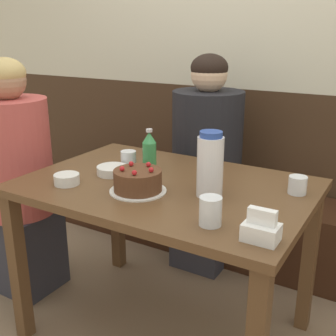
{
  "coord_description": "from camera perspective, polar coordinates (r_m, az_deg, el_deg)",
  "views": [
    {
      "loc": [
        0.86,
        -1.43,
        1.36
      ],
      "look_at": [
        -0.02,
        0.05,
        0.8
      ],
      "focal_mm": 45.0,
      "sensor_mm": 36.0,
      "label": 1
    }
  ],
  "objects": [
    {
      "name": "person_teal_shirt",
      "position": [
        2.43,
        5.24,
        0.58
      ],
      "size": [
        0.4,
        0.4,
        1.24
      ],
      "rotation": [
        0.0,
        0.0,
        -1.57
      ],
      "color": "#33333D",
      "rests_on": "ground_plane"
    },
    {
      "name": "glass_water_tall",
      "position": [
        1.39,
        5.77,
        -5.83
      ],
      "size": [
        0.08,
        0.08,
        0.1
      ],
      "color": "silver",
      "rests_on": "dining_table"
    },
    {
      "name": "back_wall",
      "position": [
        2.63,
        12.0,
        15.37
      ],
      "size": [
        4.8,
        0.04,
        2.5
      ],
      "color": "#3D2819",
      "rests_on": "ground_plane"
    },
    {
      "name": "water_pitcher",
      "position": [
        1.61,
        5.72,
        0.42
      ],
      "size": [
        0.1,
        0.1,
        0.26
      ],
      "color": "white",
      "rests_on": "dining_table"
    },
    {
      "name": "napkin_holder",
      "position": [
        1.32,
        12.52,
        -8.09
      ],
      "size": [
        0.11,
        0.08,
        0.11
      ],
      "color": "white",
      "rests_on": "dining_table"
    },
    {
      "name": "bench_seat",
      "position": [
        2.67,
        8.98,
        -7.46
      ],
      "size": [
        2.7,
        0.38,
        0.43
      ],
      "color": "#381E11",
      "rests_on": "ground_plane"
    },
    {
      "name": "ground_plane",
      "position": [
        2.15,
        -0.28,
        -21.06
      ],
      "size": [
        12.0,
        12.0,
        0.0
      ],
      "primitive_type": "plane",
      "color": "#846B51"
    },
    {
      "name": "dining_table",
      "position": [
        1.82,
        -0.31,
        -5.11
      ],
      "size": [
        1.2,
        0.82,
        0.75
      ],
      "color": "brown",
      "rests_on": "ground_plane"
    },
    {
      "name": "person_pale_blue_shirt",
      "position": [
        2.32,
        -19.75,
        -1.7
      ],
      "size": [
        0.37,
        0.37,
        1.24
      ],
      "color": "#33333D",
      "rests_on": "ground_plane"
    },
    {
      "name": "birthday_cake",
      "position": [
        1.68,
        -4.12,
        -1.77
      ],
      "size": [
        0.23,
        0.23,
        0.11
      ],
      "color": "white",
      "rests_on": "dining_table"
    },
    {
      "name": "glass_tumbler_short",
      "position": [
        1.98,
        -5.38,
        1.19
      ],
      "size": [
        0.07,
        0.07,
        0.08
      ],
      "color": "silver",
      "rests_on": "dining_table"
    },
    {
      "name": "bowl_rice_small",
      "position": [
        1.9,
        -7.54,
        -0.29
      ],
      "size": [
        0.14,
        0.14,
        0.04
      ],
      "color": "white",
      "rests_on": "dining_table"
    },
    {
      "name": "bowl_soup_white",
      "position": [
        1.81,
        -13.56,
        -1.49
      ],
      "size": [
        0.11,
        0.11,
        0.04
      ],
      "color": "white",
      "rests_on": "dining_table"
    },
    {
      "name": "soju_bottle",
      "position": [
        1.92,
        -2.54,
        2.36
      ],
      "size": [
        0.06,
        0.06,
        0.19
      ],
      "color": "#388E4C",
      "rests_on": "dining_table"
    },
    {
      "name": "glass_shot_small",
      "position": [
        1.73,
        17.14,
        -2.22
      ],
      "size": [
        0.07,
        0.07,
        0.07
      ],
      "color": "silver",
      "rests_on": "dining_table"
    }
  ]
}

